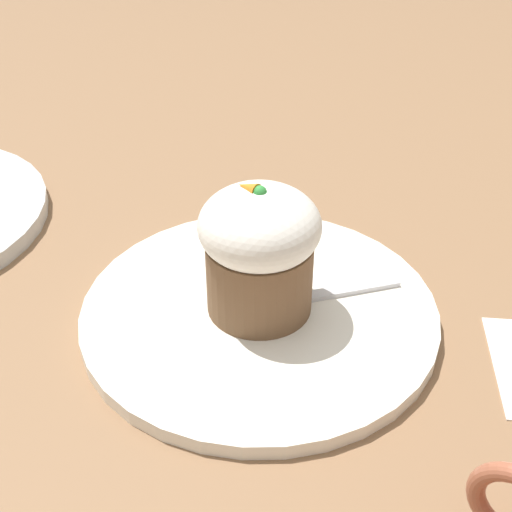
{
  "coord_description": "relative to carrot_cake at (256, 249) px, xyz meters",
  "views": [
    {
      "loc": [
        -0.26,
        0.33,
        0.35
      ],
      "look_at": [
        0.0,
        0.0,
        0.06
      ],
      "focal_mm": 50.0,
      "sensor_mm": 36.0,
      "label": 1
    }
  ],
  "objects": [
    {
      "name": "spoon",
      "position": [
        -0.02,
        -0.03,
        -0.05
      ],
      "size": [
        0.08,
        0.1,
        0.01
      ],
      "color": "silver",
      "rests_on": "dessert_plate"
    },
    {
      "name": "carrot_cake",
      "position": [
        0.0,
        0.0,
        0.0
      ],
      "size": [
        0.09,
        0.09,
        0.1
      ],
      "color": "brown",
      "rests_on": "dessert_plate"
    },
    {
      "name": "dessert_plate",
      "position": [
        -0.0,
        -0.0,
        -0.06
      ],
      "size": [
        0.27,
        0.27,
        0.01
      ],
      "color": "white",
      "rests_on": "ground_plane"
    },
    {
      "name": "ground_plane",
      "position": [
        -0.0,
        -0.0,
        -0.06
      ],
      "size": [
        4.0,
        4.0,
        0.0
      ],
      "primitive_type": "plane",
      "color": "#846042"
    }
  ]
}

